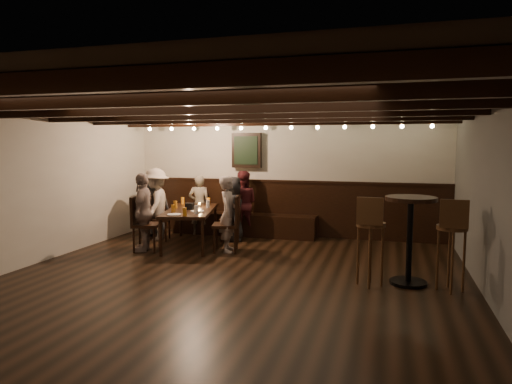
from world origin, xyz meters
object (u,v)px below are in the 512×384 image
(person_right_far, at_px, (228,214))
(dining_table, at_px, (190,212))
(bar_stool_right, at_px, (451,257))
(chair_left_far, at_px, (146,234))
(high_top_table, at_px, (410,227))
(person_left_far, at_px, (143,212))
(person_bench_right, at_px, (242,204))
(chair_left_near, at_px, (158,227))
(person_right_near, at_px, (233,209))
(bar_stool_left, at_px, (370,252))
(chair_right_far, at_px, (227,235))
(person_left_near, at_px, (156,204))
(chair_right_near, at_px, (231,227))
(person_bench_left, at_px, (155,205))
(person_bench_centre, at_px, (199,205))

(person_right_far, bearing_deg, dining_table, 59.04)
(bar_stool_right, bearing_deg, dining_table, 162.63)
(chair_left_far, height_order, high_top_table, high_top_table)
(person_left_far, bearing_deg, person_right_far, 90.00)
(person_bench_right, relative_size, bar_stool_right, 1.11)
(person_bench_right, height_order, person_right_far, person_bench_right)
(dining_table, distance_m, person_left_far, 0.88)
(chair_left_near, xyz_separation_m, person_bench_right, (1.45, 0.84, 0.40))
(person_right_near, xyz_separation_m, bar_stool_right, (3.69, -2.12, -0.18))
(chair_left_near, height_order, person_bench_right, person_bench_right)
(high_top_table, xyz_separation_m, bar_stool_left, (-0.50, -0.21, -0.33))
(chair_right_far, xyz_separation_m, high_top_table, (2.99, -1.08, 0.48))
(person_left_near, bearing_deg, chair_right_near, 90.00)
(person_bench_left, height_order, bar_stool_left, person_bench_left)
(dining_table, bearing_deg, chair_right_far, -31.98)
(chair_left_near, bearing_deg, high_top_table, 56.48)
(person_left_near, relative_size, high_top_table, 1.19)
(person_right_near, relative_size, person_right_far, 0.94)
(person_left_far, relative_size, high_top_table, 1.16)
(chair_left_near, xyz_separation_m, person_bench_centre, (0.55, 0.76, 0.36))
(chair_right_far, bearing_deg, chair_left_near, 57.98)
(chair_left_near, xyz_separation_m, chair_left_far, (0.22, -0.87, 0.03))
(chair_left_near, distance_m, chair_right_near, 1.44)
(chair_right_near, height_order, person_right_far, person_right_far)
(dining_table, distance_m, person_right_near, 0.87)
(person_left_far, height_order, bar_stool_left, person_left_far)
(person_left_far, bearing_deg, high_top_table, 66.36)
(bar_stool_right, bearing_deg, chair_right_far, 162.26)
(chair_right_near, height_order, bar_stool_right, bar_stool_right)
(person_bench_left, height_order, high_top_table, person_bench_left)
(chair_left_far, relative_size, chair_right_near, 1.10)
(person_right_far, height_order, bar_stool_left, person_right_far)
(chair_left_near, relative_size, person_bench_left, 0.69)
(chair_right_near, height_order, high_top_table, high_top_table)
(person_bench_left, relative_size, person_right_near, 1.01)
(chair_right_far, distance_m, person_right_far, 0.37)
(high_top_table, bearing_deg, person_bench_centre, 149.93)
(person_bench_left, bearing_deg, person_right_near, 164.74)
(person_left_near, height_order, high_top_table, person_left_near)
(person_right_far, bearing_deg, bar_stool_right, -124.23)
(chair_left_near, bearing_deg, person_right_near, 90.00)
(chair_left_far, bearing_deg, person_bench_centre, 154.34)
(person_bench_right, height_order, person_left_far, person_left_far)
(person_bench_centre, distance_m, person_left_near, 0.96)
(bar_stool_right, bearing_deg, chair_left_far, 171.59)
(person_left_near, height_order, person_left_far, person_left_near)
(person_bench_left, height_order, person_right_far, person_right_far)
(person_bench_centre, bearing_deg, bar_stool_left, 129.86)
(person_bench_left, height_order, person_bench_right, person_bench_right)
(person_bench_right, distance_m, high_top_table, 3.99)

